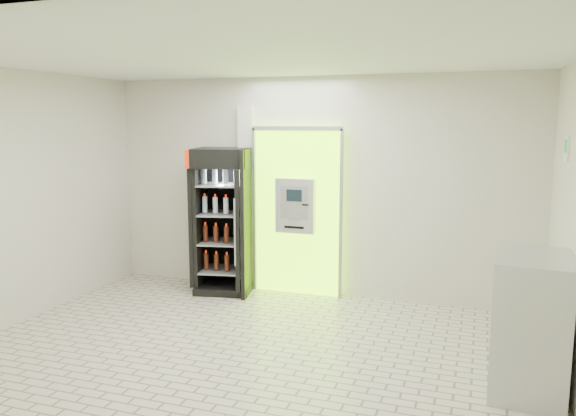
% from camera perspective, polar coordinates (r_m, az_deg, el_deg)
% --- Properties ---
extents(ground, '(6.00, 6.00, 0.00)m').
position_cam_1_polar(ground, '(5.87, -4.75, -15.32)').
color(ground, beige).
rests_on(ground, ground).
extents(room_shell, '(6.00, 6.00, 6.00)m').
position_cam_1_polar(room_shell, '(5.38, -5.00, 2.86)').
color(room_shell, beige).
rests_on(room_shell, ground).
extents(atm_assembly, '(1.30, 0.24, 2.33)m').
position_cam_1_polar(atm_assembly, '(7.78, 0.99, -0.25)').
color(atm_assembly, '#90FD06').
rests_on(atm_assembly, ground).
extents(pillar, '(0.22, 0.11, 2.60)m').
position_cam_1_polar(pillar, '(8.07, -4.20, 0.98)').
color(pillar, silver).
rests_on(pillar, ground).
extents(beverage_cooler, '(0.89, 0.84, 2.03)m').
position_cam_1_polar(beverage_cooler, '(7.95, -6.46, -1.55)').
color(beverage_cooler, black).
rests_on(beverage_cooler, ground).
extents(steel_cabinet, '(0.72, 0.99, 1.24)m').
position_cam_1_polar(steel_cabinet, '(5.51, 23.56, -10.76)').
color(steel_cabinet, '#B8BBC1').
rests_on(steel_cabinet, ground).
extents(exit_sign, '(0.02, 0.22, 0.26)m').
position_cam_1_polar(exit_sign, '(6.34, 26.45, 5.41)').
color(exit_sign, white).
rests_on(exit_sign, room_shell).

